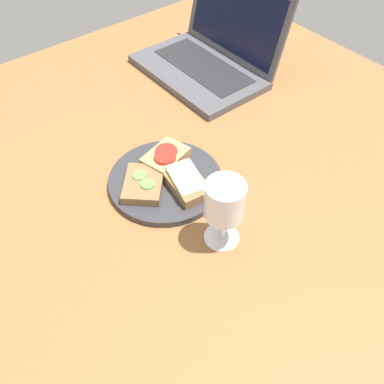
% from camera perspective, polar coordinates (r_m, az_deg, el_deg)
% --- Properties ---
extents(wooden_table, '(1.40, 1.40, 0.03)m').
position_cam_1_polar(wooden_table, '(0.90, 0.11, 0.33)').
color(wooden_table, brown).
rests_on(wooden_table, ground).
extents(plate, '(0.24, 0.24, 0.01)m').
position_cam_1_polar(plate, '(0.89, -3.55, 1.50)').
color(plate, '#333338').
rests_on(plate, wooden_table).
extents(sandwich_with_cucumber, '(0.12, 0.12, 0.02)m').
position_cam_1_polar(sandwich_with_cucumber, '(0.86, -6.48, 1.07)').
color(sandwich_with_cucumber, brown).
rests_on(sandwich_with_cucumber, plate).
extents(sandwich_with_cheese, '(0.11, 0.08, 0.03)m').
position_cam_1_polar(sandwich_with_cheese, '(0.85, -0.79, 1.35)').
color(sandwich_with_cheese, brown).
rests_on(sandwich_with_cheese, plate).
extents(sandwich_with_tomato, '(0.09, 0.11, 0.03)m').
position_cam_1_polar(sandwich_with_tomato, '(0.91, -3.54, 4.65)').
color(sandwich_with_tomato, '#A88456').
rests_on(sandwich_with_tomato, plate).
extents(wine_glass, '(0.07, 0.07, 0.14)m').
position_cam_1_polar(wine_glass, '(0.73, 4.34, -1.55)').
color(wine_glass, white).
rests_on(wine_glass, wooden_table).
extents(laptop, '(0.35, 0.27, 0.23)m').
position_cam_1_polar(laptop, '(1.21, 2.33, 17.82)').
color(laptop, '#4C4C51').
rests_on(laptop, wooden_table).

